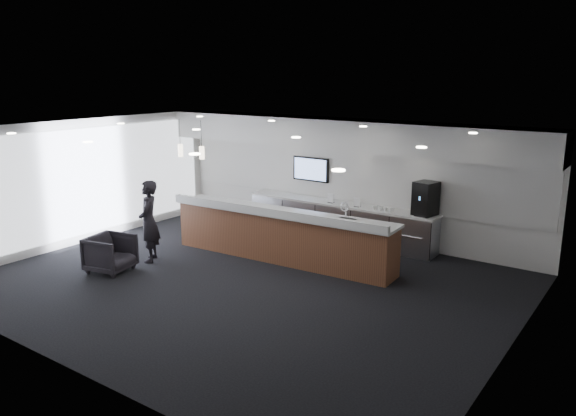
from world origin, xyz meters
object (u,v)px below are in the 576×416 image
Objects in this scene: armchair at (110,253)px; coffee_machine at (426,198)px; service_counter at (281,235)px; lounge_guest at (149,221)px.

coffee_machine is at bearing -58.42° from armchair.
coffee_machine is 6.94m from armchair.
coffee_machine is (2.46, 2.11, 0.75)m from service_counter.
lounge_guest is at bearing -146.40° from service_counter.
lounge_guest is at bearing -128.48° from coffee_machine.
armchair is at bearing -135.96° from service_counter.
armchair is at bearing -46.41° from lounge_guest.
armchair is at bearing -123.19° from coffee_machine.
lounge_guest is (-2.33, -1.72, 0.33)m from service_counter.
armchair is 1.08m from lounge_guest.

